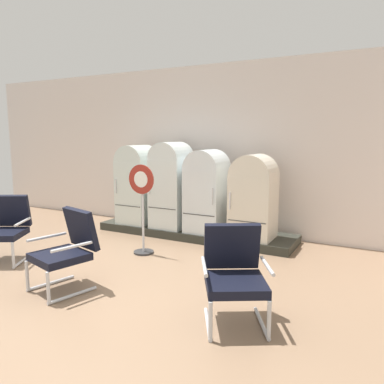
# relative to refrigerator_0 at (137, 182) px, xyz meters

# --- Properties ---
(ground) EXTENTS (12.00, 10.00, 0.05)m
(ground) POSITION_rel_refrigerator_0_xyz_m (1.21, -2.92, -0.99)
(ground) COLOR #896C52
(back_wall) EXTENTS (11.76, 0.12, 3.20)m
(back_wall) POSITION_rel_refrigerator_0_xyz_m (1.21, 0.74, 0.65)
(back_wall) COLOR silver
(back_wall) RESTS_ON ground
(display_plinth) EXTENTS (3.76, 0.95, 0.15)m
(display_plinth) POSITION_rel_refrigerator_0_xyz_m (1.21, 0.10, -0.89)
(display_plinth) COLOR #2C2E26
(display_plinth) RESTS_ON ground
(refrigerator_0) EXTENTS (0.64, 0.69, 1.53)m
(refrigerator_0) POSITION_rel_refrigerator_0_xyz_m (0.00, 0.00, 0.00)
(refrigerator_0) COLOR silver
(refrigerator_0) RESTS_ON display_plinth
(refrigerator_1) EXTENTS (0.63, 0.71, 1.60)m
(refrigerator_1) POSITION_rel_refrigerator_0_xyz_m (0.78, 0.01, 0.04)
(refrigerator_1) COLOR white
(refrigerator_1) RESTS_ON display_plinth
(refrigerator_2) EXTENTS (0.66, 0.68, 1.47)m
(refrigerator_2) POSITION_rel_refrigerator_0_xyz_m (1.52, -0.01, -0.04)
(refrigerator_2) COLOR white
(refrigerator_2) RESTS_ON display_plinth
(refrigerator_3) EXTENTS (0.70, 0.65, 1.41)m
(refrigerator_3) POSITION_rel_refrigerator_0_xyz_m (2.39, -0.02, -0.07)
(refrigerator_3) COLOR silver
(refrigerator_3) RESTS_ON display_plinth
(armchair_left) EXTENTS (0.84, 0.88, 0.97)m
(armchair_left) POSITION_rel_refrigerator_0_xyz_m (-0.65, -2.44, -0.44)
(armchair_left) COLOR silver
(armchair_left) RESTS_ON ground
(armchair_right) EXTENTS (0.84, 0.88, 0.97)m
(armchair_right) POSITION_rel_refrigerator_0_xyz_m (3.07, -2.59, -0.44)
(armchair_right) COLOR silver
(armchair_right) RESTS_ON ground
(armchair_center) EXTENTS (0.75, 0.82, 0.97)m
(armchair_center) POSITION_rel_refrigerator_0_xyz_m (0.98, -2.78, -0.44)
(armchair_center) COLOR silver
(armchair_center) RESTS_ON ground
(sign_stand) EXTENTS (0.46, 0.32, 1.42)m
(sign_stand) POSITION_rel_refrigerator_0_xyz_m (0.98, -1.22, -0.27)
(sign_stand) COLOR #2D2D30
(sign_stand) RESTS_ON ground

